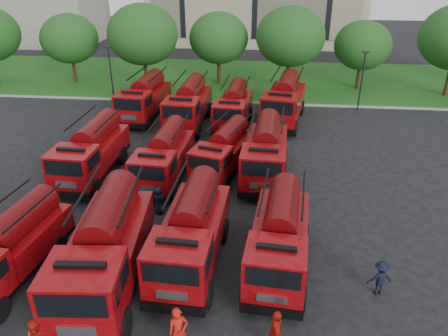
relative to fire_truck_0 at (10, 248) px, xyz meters
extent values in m
plane|color=black|center=(6.73, 6.26, -1.51)|extent=(140.00, 140.00, 0.00)
cube|color=#194D14|center=(6.73, 32.26, -1.45)|extent=(70.00, 16.00, 0.12)
cube|color=gray|center=(6.73, 24.16, -1.44)|extent=(70.00, 0.30, 0.14)
cube|color=gray|center=(-23.27, 50.26, 3.49)|extent=(18.00, 12.00, 10.00)
cylinder|color=#382314|center=(-9.27, 29.26, -0.32)|extent=(0.36, 0.36, 2.38)
ellipsoid|color=#1D4012|center=(-9.27, 29.26, 3.04)|extent=(5.71, 5.71, 4.86)
cylinder|color=#382314|center=(-1.27, 27.76, -0.11)|extent=(0.36, 0.36, 2.80)
ellipsoid|color=#1D4012|center=(-1.27, 27.76, 3.85)|extent=(6.72, 6.72, 5.71)
cylinder|color=#382314|center=(5.73, 30.26, -0.29)|extent=(0.36, 0.36, 2.45)
ellipsoid|color=#1D4012|center=(5.73, 30.26, 3.18)|extent=(5.88, 5.88, 5.00)
cylinder|color=#382314|center=(12.73, 28.76, -0.15)|extent=(0.36, 0.36, 2.73)
ellipsoid|color=#1D4012|center=(12.73, 28.76, 3.71)|extent=(6.55, 6.55, 5.57)
cylinder|color=#382314|center=(19.73, 29.76, -0.38)|extent=(0.36, 0.36, 2.27)
ellipsoid|color=#1D4012|center=(19.73, 29.76, 2.84)|extent=(5.46, 5.46, 4.64)
cylinder|color=#382314|center=(27.73, 28.26, -0.08)|extent=(0.36, 0.36, 2.87)
cylinder|color=black|center=(-3.27, 23.46, 0.99)|extent=(0.14, 0.14, 5.00)
cube|color=black|center=(-3.27, 23.46, 3.54)|extent=(0.60, 0.25, 0.12)
cylinder|color=black|center=(18.73, 23.46, 0.99)|extent=(0.14, 0.14, 5.00)
cube|color=black|center=(18.73, 23.46, 3.54)|extent=(0.60, 0.25, 0.12)
cube|color=black|center=(0.00, 0.01, -0.91)|extent=(2.97, 6.68, 0.28)
cube|color=maroon|center=(0.14, 1.01, -0.18)|extent=(2.81, 4.50, 1.20)
cylinder|color=#4B0406|center=(0.14, 1.01, 0.80)|extent=(1.89, 4.02, 1.38)
cylinder|color=black|center=(-0.82, 1.80, -1.01)|extent=(0.46, 1.05, 1.01)
cylinder|color=black|center=(1.28, 1.51, -1.01)|extent=(0.46, 1.05, 1.01)
cube|color=black|center=(4.24, -0.03, -0.79)|extent=(3.16, 8.00, 0.34)
cube|color=maroon|center=(4.44, -2.71, 0.47)|extent=(2.92, 2.66, 2.18)
cube|color=black|center=(4.54, -3.95, 0.97)|extent=(2.34, 0.23, 0.95)
cube|color=maroon|center=(4.14, 1.19, 0.11)|extent=(3.12, 5.33, 1.45)
cylinder|color=#4B0406|center=(4.14, 1.19, 1.29)|extent=(2.03, 4.81, 1.68)
cylinder|color=black|center=(3.18, -3.03, -0.90)|extent=(0.48, 1.26, 1.23)
cylinder|color=black|center=(5.74, -2.83, -0.90)|extent=(0.48, 1.26, 1.23)
cylinder|color=black|center=(2.80, 1.88, -0.90)|extent=(0.48, 1.26, 1.23)
cylinder|color=black|center=(5.36, 2.07, -0.90)|extent=(0.48, 1.26, 1.23)
cube|color=black|center=(7.55, 1.71, -0.85)|extent=(2.70, 7.23, 0.31)
cube|color=black|center=(7.37, -1.90, -0.90)|extent=(2.55, 0.38, 0.36)
cube|color=maroon|center=(7.43, -0.73, 0.29)|extent=(2.60, 2.36, 1.98)
cube|color=black|center=(7.37, -1.87, 0.75)|extent=(2.14, 0.16, 0.86)
cube|color=maroon|center=(7.61, 2.82, -0.04)|extent=(2.73, 4.80, 1.32)
cylinder|color=#4B0406|center=(7.61, 2.82, 1.04)|extent=(1.74, 4.34, 1.53)
cylinder|color=black|center=(6.25, -0.87, -0.95)|extent=(0.41, 1.14, 1.12)
cylinder|color=black|center=(8.59, -0.99, -0.95)|extent=(0.41, 1.14, 1.12)
cylinder|color=black|center=(6.48, 3.59, -0.95)|extent=(0.41, 1.14, 1.12)
cylinder|color=black|center=(8.81, 3.48, -0.95)|extent=(0.41, 1.14, 1.12)
cube|color=black|center=(11.44, 1.78, -0.88)|extent=(2.86, 6.97, 0.29)
cube|color=black|center=(11.12, -1.65, -0.93)|extent=(2.44, 0.47, 0.34)
cube|color=maroon|center=(11.22, -0.54, 0.21)|extent=(2.57, 2.35, 1.89)
cube|color=black|center=(11.12, -1.62, 0.65)|extent=(2.03, 0.24, 0.82)
cube|color=maroon|center=(11.54, 2.85, -0.11)|extent=(2.79, 4.67, 1.26)
cylinder|color=#4B0406|center=(11.54, 2.85, 0.93)|extent=(1.83, 4.19, 1.46)
cylinder|color=black|center=(10.09, -0.62, -0.98)|extent=(0.44, 1.09, 1.07)
cylinder|color=black|center=(12.32, -0.83, -0.98)|extent=(0.44, 1.09, 1.07)
cylinder|color=black|center=(10.49, 3.63, -0.98)|extent=(0.44, 1.09, 1.07)
cylinder|color=black|center=(12.72, 3.42, -0.98)|extent=(0.44, 1.09, 1.07)
cube|color=black|center=(0.04, 9.50, -0.85)|extent=(2.64, 7.19, 0.30)
cube|color=black|center=(-0.12, 5.90, -0.90)|extent=(2.54, 0.36, 0.35)
cube|color=maroon|center=(-0.06, 7.07, 0.29)|extent=(2.58, 2.34, 1.98)
cube|color=black|center=(-0.11, 5.93, 0.74)|extent=(2.13, 0.14, 0.86)
cube|color=maroon|center=(0.09, 10.61, -0.04)|extent=(2.69, 4.77, 1.32)
cylinder|color=#4B0406|center=(0.09, 10.61, 1.03)|extent=(1.71, 4.32, 1.52)
cylinder|color=black|center=(-1.24, 6.92, -0.96)|extent=(0.40, 1.13, 1.11)
cylinder|color=black|center=(1.09, 6.81, -0.96)|extent=(0.40, 1.13, 1.11)
cylinder|color=black|center=(-1.04, 11.37, -0.96)|extent=(0.40, 1.13, 1.11)
cylinder|color=black|center=(1.29, 11.27, -0.96)|extent=(0.40, 1.13, 1.11)
cube|color=black|center=(4.62, 9.40, -0.90)|extent=(2.57, 6.76, 0.28)
cube|color=black|center=(4.42, 6.04, -0.94)|extent=(2.38, 0.38, 0.33)
cube|color=maroon|center=(4.49, 7.13, 0.17)|extent=(2.44, 2.22, 1.85)
cube|color=black|center=(4.42, 6.07, 0.60)|extent=(1.99, 0.16, 0.81)
cube|color=maroon|center=(4.68, 10.45, -0.14)|extent=(2.58, 4.50, 1.23)
cylinder|color=#4B0406|center=(4.68, 10.45, 0.87)|extent=(1.66, 4.06, 1.42)
cylinder|color=black|center=(3.38, 7.00, -0.99)|extent=(0.39, 1.06, 1.04)
cylinder|color=black|center=(5.56, 6.87, -0.99)|extent=(0.39, 1.06, 1.04)
cylinder|color=black|center=(3.63, 11.17, -0.99)|extent=(0.39, 1.06, 1.04)
cylinder|color=black|center=(5.81, 11.05, -0.99)|extent=(0.39, 1.06, 1.04)
cube|color=black|center=(8.11, 10.77, -0.94)|extent=(3.64, 6.51, 0.27)
cube|color=black|center=(7.25, 7.75, -0.98)|extent=(2.19, 0.81, 0.31)
cube|color=maroon|center=(7.53, 8.73, 0.06)|extent=(2.61, 2.46, 1.72)
cube|color=black|center=(7.26, 7.78, 0.45)|extent=(1.80, 0.55, 0.75)
cube|color=maroon|center=(8.37, 11.71, -0.23)|extent=(3.19, 4.50, 1.15)
cylinder|color=#4B0406|center=(8.37, 11.71, 0.71)|extent=(2.29, 3.94, 1.33)
cylinder|color=black|center=(6.50, 8.84, -1.03)|extent=(0.56, 1.02, 0.97)
cylinder|color=black|center=(8.46, 8.28, -1.03)|extent=(0.56, 1.02, 0.97)
cylinder|color=black|center=(7.56, 12.58, -1.03)|extent=(0.56, 1.02, 0.97)
cylinder|color=black|center=(9.52, 12.03, -1.03)|extent=(0.56, 1.02, 0.97)
cube|color=black|center=(10.72, 10.41, -0.85)|extent=(2.71, 7.25, 0.31)
cube|color=black|center=(10.54, 6.80, -0.90)|extent=(2.56, 0.38, 0.36)
cube|color=maroon|center=(10.60, 7.97, 0.30)|extent=(2.61, 2.37, 1.99)
cube|color=black|center=(10.54, 6.83, 0.76)|extent=(2.14, 0.16, 0.87)
cube|color=maroon|center=(10.78, 11.54, -0.03)|extent=(2.74, 4.82, 1.33)
cylinder|color=#4B0406|center=(10.78, 11.54, 1.05)|extent=(1.75, 4.36, 1.53)
cylinder|color=black|center=(9.41, 7.82, -0.95)|extent=(0.41, 1.14, 1.12)
cylinder|color=black|center=(11.76, 7.71, -0.95)|extent=(0.41, 1.14, 1.12)
cylinder|color=black|center=(9.64, 12.31, -0.95)|extent=(0.41, 1.14, 1.12)
cylinder|color=black|center=(11.99, 12.19, -0.95)|extent=(0.41, 1.14, 1.12)
cube|color=black|center=(0.61, 20.00, -0.85)|extent=(2.95, 7.31, 0.31)
cube|color=black|center=(0.30, 16.40, -0.90)|extent=(2.56, 0.47, 0.36)
cube|color=maroon|center=(0.40, 17.57, 0.30)|extent=(2.68, 2.45, 1.99)
cube|color=black|center=(0.30, 16.43, 0.75)|extent=(2.14, 0.24, 0.87)
cube|color=maroon|center=(0.71, 21.12, -0.04)|extent=(2.89, 4.89, 1.32)
cylinder|color=#4B0406|center=(0.71, 21.12, 1.05)|extent=(1.89, 4.40, 1.53)
cylinder|color=black|center=(-0.79, 17.47, -0.95)|extent=(0.45, 1.15, 1.12)
cylinder|color=black|center=(1.55, 17.26, -0.95)|extent=(0.45, 1.15, 1.12)
cylinder|color=black|center=(-0.40, 21.93, -0.95)|extent=(0.45, 1.15, 1.12)
cylinder|color=black|center=(1.94, 21.73, -0.95)|extent=(0.45, 1.15, 1.12)
cube|color=black|center=(4.56, 18.65, -0.84)|extent=(2.74, 7.40, 0.31)
cube|color=black|center=(4.38, 14.95, -0.89)|extent=(2.62, 0.38, 0.36)
cube|color=maroon|center=(4.44, 16.15, 0.34)|extent=(2.66, 2.41, 2.03)
cube|color=black|center=(4.38, 14.98, 0.81)|extent=(2.19, 0.16, 0.89)
cube|color=maroon|center=(4.61, 19.79, 0.00)|extent=(2.78, 4.91, 1.36)
cylinder|color=#4B0406|center=(4.61, 19.79, 1.11)|extent=(1.77, 4.45, 1.56)
cylinder|color=black|center=(3.23, 16.00, -0.94)|extent=(0.42, 1.16, 1.15)
cylinder|color=black|center=(5.63, 15.88, -0.94)|extent=(0.42, 1.16, 1.15)
cylinder|color=black|center=(3.45, 20.58, -0.94)|extent=(0.42, 1.16, 1.15)
cylinder|color=black|center=(5.84, 20.46, -0.94)|extent=(0.42, 1.16, 1.15)
cube|color=black|center=(8.14, 18.74, -0.89)|extent=(2.63, 6.85, 0.29)
cube|color=black|center=(7.93, 15.34, -0.94)|extent=(2.41, 0.39, 0.34)
cube|color=maroon|center=(8.00, 16.44, 0.19)|extent=(2.48, 2.26, 1.87)
cube|color=black|center=(7.93, 15.37, 0.62)|extent=(2.02, 0.18, 0.82)
cube|color=maroon|center=(8.21, 19.80, -0.12)|extent=(2.63, 4.56, 1.25)
cylinder|color=#4B0406|center=(8.21, 19.80, 0.90)|extent=(1.70, 4.12, 1.44)
cylinder|color=black|center=(6.88, 16.32, -0.98)|extent=(0.40, 1.08, 1.06)
cylinder|color=black|center=(9.09, 16.18, -0.98)|extent=(0.40, 1.08, 1.06)
cylinder|color=black|center=(7.15, 20.54, -0.98)|extent=(0.40, 1.08, 1.06)
cylinder|color=black|center=(9.36, 20.40, -0.98)|extent=(0.40, 1.08, 1.06)
cube|color=black|center=(12.13, 20.11, -0.80)|extent=(3.75, 7.94, 0.33)
cube|color=black|center=(11.49, 16.30, -0.86)|extent=(2.73, 0.72, 0.38)
cube|color=maroon|center=(11.70, 17.54, 0.42)|extent=(3.03, 2.81, 2.12)
cube|color=black|center=(11.49, 16.33, 0.91)|extent=(2.27, 0.44, 0.93)
cube|color=maroon|center=(12.33, 21.30, 0.07)|extent=(3.47, 5.39, 1.42)
cylinder|color=#4B0406|center=(12.33, 21.30, 1.23)|extent=(2.38, 4.79, 1.63)
cylinder|color=black|center=(10.43, 17.53, -0.91)|extent=(0.58, 1.25, 1.20)
cylinder|color=black|center=(12.90, 17.11, -0.91)|extent=(0.58, 1.25, 1.20)
cylinder|color=black|center=(11.23, 22.26, -0.91)|extent=(0.58, 1.25, 1.20)
cylinder|color=black|center=(13.70, 21.84, -0.91)|extent=(0.58, 1.25, 1.20)
imported|color=black|center=(15.57, 0.40, -1.51)|extent=(1.12, 0.73, 1.60)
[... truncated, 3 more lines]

